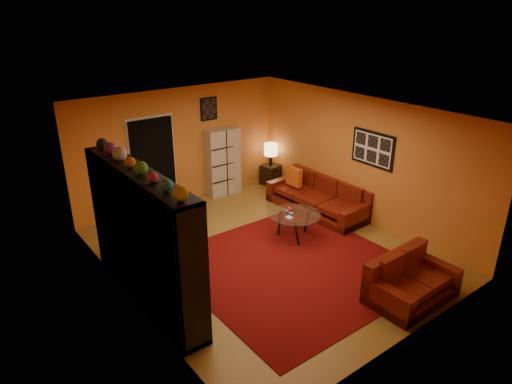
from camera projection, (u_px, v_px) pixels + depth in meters
floor at (264, 252)px, 8.41m from camera, size 6.00×6.00×0.00m
ceiling at (265, 113)px, 7.41m from camera, size 6.00×6.00×0.00m
wall_back at (181, 147)px, 10.11m from camera, size 6.00×0.00×6.00m
wall_front at (412, 259)px, 5.70m from camera, size 6.00×0.00×6.00m
wall_left at (127, 227)px, 6.51m from camera, size 0.00×6.00×6.00m
wall_right at (360, 159)px, 9.30m from camera, size 0.00×6.00×6.00m
rug at (293, 266)px, 7.95m from camera, size 3.60×3.60×0.01m
doorway at (154, 165)px, 9.80m from camera, size 0.95×0.10×2.04m
wall_art_right at (373, 149)px, 8.95m from camera, size 0.03×1.00×0.70m
wall_art_back at (209, 109)px, 10.23m from camera, size 0.42×0.03×0.52m
entertainment_unit at (143, 238)px, 6.73m from camera, size 0.45×3.00×2.10m
tv at (146, 239)px, 6.78m from camera, size 0.98×0.13×0.57m
sofa at (320, 198)px, 10.02m from camera, size 1.06×2.37×0.85m
loveseat at (408, 281)px, 7.04m from camera, size 1.42×0.86×0.85m
throw_pillow at (294, 177)px, 10.27m from camera, size 0.12×0.42×0.42m
coffee_table at (295, 217)px, 8.75m from camera, size 1.00×1.00×0.50m
storage_cabinet at (223, 162)px, 10.70m from camera, size 0.81×0.40×1.59m
bowl_chair at (177, 200)px, 9.89m from camera, size 0.68×0.68×0.55m
side_table at (270, 175)px, 11.47m from camera, size 0.46×0.46×0.50m
table_lamp at (271, 150)px, 11.22m from camera, size 0.33×0.33×0.56m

